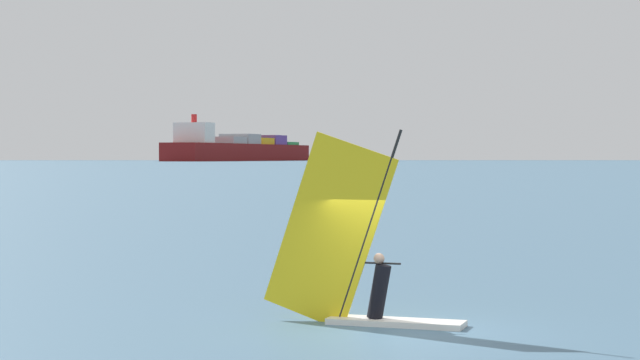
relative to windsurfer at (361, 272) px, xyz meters
name	(u,v)px	position (x,y,z in m)	size (l,w,h in m)	color
ground_plane	(390,330)	(0.36, -0.95, -1.05)	(4000.00, 4000.00, 0.00)	#476B84
windsurfer	(361,272)	(0.00, 0.00, 0.00)	(3.84, 2.42, 4.08)	white
cargo_ship	(242,149)	(93.93, 827.77, 7.97)	(137.01, 201.72, 33.53)	maroon
distant_headland	(202,141)	(96.55, 1239.64, 20.75)	(1268.78, 388.55, 43.60)	#4C564C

